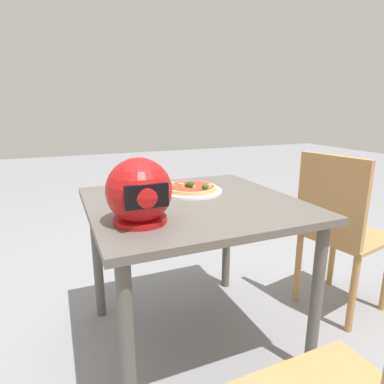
% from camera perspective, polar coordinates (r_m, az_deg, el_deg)
% --- Properties ---
extents(ground_plane, '(14.00, 14.00, 0.00)m').
position_cam_1_polar(ground_plane, '(1.80, 0.14, -24.18)').
color(ground_plane, gray).
extents(dining_table, '(0.91, 0.89, 0.72)m').
position_cam_1_polar(dining_table, '(1.49, 0.16, -5.02)').
color(dining_table, '#5B5651').
rests_on(dining_table, ground).
extents(pizza_plate, '(0.30, 0.30, 0.01)m').
position_cam_1_polar(pizza_plate, '(1.61, -0.14, 0.20)').
color(pizza_plate, white).
rests_on(pizza_plate, dining_table).
extents(pizza, '(0.25, 0.25, 0.05)m').
position_cam_1_polar(pizza, '(1.60, -0.13, 0.79)').
color(pizza, tan).
rests_on(pizza, pizza_plate).
extents(motorcycle_helmet, '(0.24, 0.24, 0.24)m').
position_cam_1_polar(motorcycle_helmet, '(1.17, -9.19, -0.06)').
color(motorcycle_helmet, '#B21414').
rests_on(motorcycle_helmet, dining_table).
extents(chair_side, '(0.47, 0.47, 0.90)m').
position_cam_1_polar(chair_side, '(1.93, 24.09, -5.54)').
color(chair_side, '#B7844C').
rests_on(chair_side, ground).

